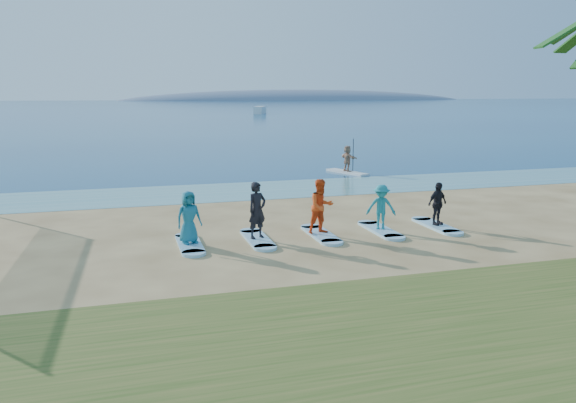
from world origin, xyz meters
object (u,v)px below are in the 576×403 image
object	(u,v)px
surfboard_2	(321,234)
student_2	(321,206)
student_1	(257,210)
student_3	(381,207)
boat_offshore_b	(260,114)
surfboard_3	(380,230)
surfboard_0	(190,244)
paddleboarder	(347,158)
student_0	(189,217)
paddleboard	(347,172)
surfboard_4	(436,226)
student_4	(437,204)
surfboard_1	(257,239)

from	to	relation	value
surfboard_2	student_2	bearing A→B (deg)	0.00
student_1	student_3	xyz separation A→B (m)	(4.30, 0.00, -0.14)
boat_offshore_b	surfboard_3	size ratio (longest dim) A/B	2.66
surfboard_3	surfboard_0	bearing A→B (deg)	180.00
paddleboarder	student_0	size ratio (longest dim) A/B	0.92
surfboard_2	surfboard_0	bearing A→B (deg)	180.00
paddleboarder	surfboard_0	world-z (taller)	paddleboarder
paddleboard	surfboard_3	bearing A→B (deg)	-127.78
surfboard_0	surfboard_2	world-z (taller)	same
surfboard_0	surfboard_2	xyz separation A→B (m)	(4.30, 0.00, 0.00)
surfboard_4	student_3	bearing A→B (deg)	180.00
student_1	surfboard_3	xyz separation A→B (m)	(4.30, 0.00, -0.95)
surfboard_3	surfboard_2	bearing A→B (deg)	180.00
paddleboarder	surfboard_0	size ratio (longest dim) A/B	0.68
boat_offshore_b	student_1	bearing A→B (deg)	-79.71
paddleboard	boat_offshore_b	distance (m)	89.85
surfboard_2	surfboard_4	size ratio (longest dim) A/B	1.00
surfboard_0	surfboard_2	distance (m)	4.30
student_2	student_3	size ratio (longest dim) A/B	1.18
surfboard_0	student_1	size ratio (longest dim) A/B	1.22
paddleboard	student_0	xyz separation A→B (m)	(-10.65, -13.24, 0.84)
student_3	student_4	distance (m)	2.15
paddleboard	boat_offshore_b	world-z (taller)	boat_offshore_b
surfboard_0	student_3	size ratio (longest dim) A/B	1.45
surfboard_3	student_3	size ratio (longest dim) A/B	1.45
paddleboard	surfboard_0	distance (m)	16.99
surfboard_0	student_4	distance (m)	8.64
surfboard_2	surfboard_3	xyz separation A→B (m)	(2.15, 0.00, 0.00)
paddleboard	student_4	size ratio (longest dim) A/B	1.99
student_1	surfboard_3	bearing A→B (deg)	-24.78
surfboard_0	student_3	xyz separation A→B (m)	(6.45, 0.00, 0.80)
paddleboarder	student_3	bearing A→B (deg)	148.65
paddleboard	surfboard_4	bearing A→B (deg)	-118.97
student_0	paddleboarder	bearing A→B (deg)	33.44
student_1	surfboard_2	world-z (taller)	student_1
surfboard_3	paddleboard	bearing A→B (deg)	72.43
paddleboard	student_2	distance (m)	14.71
surfboard_4	surfboard_2	bearing A→B (deg)	180.00
surfboard_4	surfboard_1	bearing A→B (deg)	180.00
paddleboarder	surfboard_4	bearing A→B (deg)	157.46
student_0	surfboard_3	world-z (taller)	student_0
paddleboarder	student_2	world-z (taller)	student_2
paddleboard	student_4	world-z (taller)	student_4
student_2	surfboard_4	size ratio (longest dim) A/B	0.82
boat_offshore_b	surfboard_3	world-z (taller)	boat_offshore_b
student_1	student_4	xyz separation A→B (m)	(6.45, 0.00, -0.15)
surfboard_1	surfboard_0	bearing A→B (deg)	180.00
paddleboarder	boat_offshore_b	distance (m)	89.85
paddleboard	surfboard_2	world-z (taller)	paddleboard
surfboard_1	surfboard_2	world-z (taller)	same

